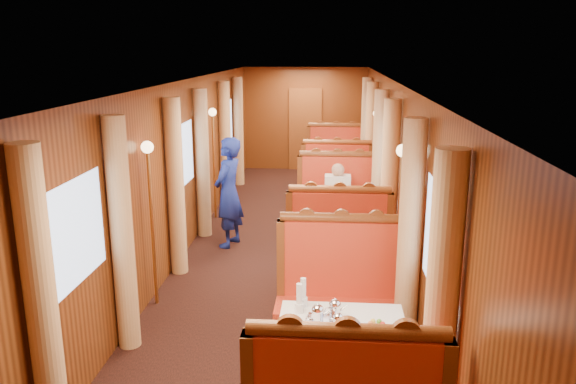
# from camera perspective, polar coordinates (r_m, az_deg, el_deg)

# --- Properties ---
(floor) EXTENTS (3.00, 12.00, 0.01)m
(floor) POSITION_cam_1_polar(r_m,az_deg,el_deg) (8.32, -0.23, -6.31)
(floor) COLOR black
(floor) RESTS_ON ground
(ceiling) EXTENTS (3.00, 12.00, 0.01)m
(ceiling) POSITION_cam_1_polar(r_m,az_deg,el_deg) (7.79, -0.24, 11.15)
(ceiling) COLOR silver
(ceiling) RESTS_ON wall_left
(wall_far) EXTENTS (3.00, 0.01, 2.50)m
(wall_far) POSITION_cam_1_polar(r_m,az_deg,el_deg) (13.87, 1.77, 7.41)
(wall_far) COLOR brown
(wall_far) RESTS_ON floor
(wall_left) EXTENTS (0.01, 12.00, 2.50)m
(wall_left) POSITION_cam_1_polar(r_m,az_deg,el_deg) (8.22, -10.73, 2.26)
(wall_left) COLOR brown
(wall_left) RESTS_ON floor
(wall_right) EXTENTS (0.01, 12.00, 2.50)m
(wall_right) POSITION_cam_1_polar(r_m,az_deg,el_deg) (7.99, 10.56, 1.92)
(wall_right) COLOR brown
(wall_right) RESTS_ON floor
(doorway_far) EXTENTS (0.80, 0.04, 2.00)m
(doorway_far) POSITION_cam_1_polar(r_m,az_deg,el_deg) (13.88, 1.75, 6.37)
(doorway_far) COLOR brown
(doorway_far) RESTS_ON floor
(table_near) EXTENTS (1.05, 0.72, 0.75)m
(table_near) POSITION_cam_1_polar(r_m,az_deg,el_deg) (4.97, 5.41, -16.79)
(table_near) COLOR white
(table_near) RESTS_ON floor
(banquette_near_aft) EXTENTS (1.30, 0.55, 1.34)m
(banquette_near_aft) POSITION_cam_1_polar(r_m,az_deg,el_deg) (5.84, 5.27, -11.22)
(banquette_near_aft) COLOR red
(banquette_near_aft) RESTS_ON floor
(table_mid) EXTENTS (1.05, 0.72, 0.75)m
(table_mid) POSITION_cam_1_polar(r_m,az_deg,el_deg) (8.17, 5.03, -3.97)
(table_mid) COLOR white
(table_mid) RESTS_ON floor
(banquette_mid_fwd) EXTENTS (1.30, 0.55, 1.34)m
(banquette_mid_fwd) POSITION_cam_1_polar(r_m,az_deg,el_deg) (7.20, 5.12, -6.15)
(banquette_mid_fwd) COLOR red
(banquette_mid_fwd) RESTS_ON floor
(banquette_mid_aft) EXTENTS (1.30, 0.55, 1.34)m
(banquette_mid_aft) POSITION_cam_1_polar(r_m,az_deg,el_deg) (9.13, 4.98, -1.67)
(banquette_mid_aft) COLOR red
(banquette_mid_aft) RESTS_ON floor
(table_far) EXTENTS (1.05, 0.72, 0.75)m
(table_far) POSITION_cam_1_polar(r_m,az_deg,el_deg) (11.55, 4.88, 1.52)
(table_far) COLOR white
(table_far) RESTS_ON floor
(banquette_far_fwd) EXTENTS (1.30, 0.55, 1.34)m
(banquette_far_fwd) POSITION_cam_1_polar(r_m,az_deg,el_deg) (10.55, 4.92, 0.54)
(banquette_far_fwd) COLOR red
(banquette_far_fwd) RESTS_ON floor
(banquette_far_aft) EXTENTS (1.30, 0.55, 1.34)m
(banquette_far_aft) POSITION_cam_1_polar(r_m,az_deg,el_deg) (12.53, 4.86, 2.77)
(banquette_far_aft) COLOR red
(banquette_far_aft) RESTS_ON floor
(tea_tray) EXTENTS (0.38, 0.32, 0.01)m
(tea_tray) POSITION_cam_1_polar(r_m,az_deg,el_deg) (4.75, 3.82, -13.04)
(tea_tray) COLOR silver
(tea_tray) RESTS_ON table_near
(teapot_left) EXTENTS (0.20, 0.18, 0.14)m
(teapot_left) POSITION_cam_1_polar(r_m,az_deg,el_deg) (4.69, 3.01, -12.59)
(teapot_left) COLOR silver
(teapot_left) RESTS_ON tea_tray
(teapot_right) EXTENTS (0.16, 0.14, 0.11)m
(teapot_right) POSITION_cam_1_polar(r_m,az_deg,el_deg) (4.62, 5.07, -13.21)
(teapot_right) COLOR silver
(teapot_right) RESTS_ON tea_tray
(teapot_back) EXTENTS (0.20, 0.17, 0.14)m
(teapot_back) POSITION_cam_1_polar(r_m,az_deg,el_deg) (4.79, 4.78, -12.03)
(teapot_back) COLOR silver
(teapot_back) RESTS_ON tea_tray
(fruit_plate) EXTENTS (0.20, 0.20, 0.05)m
(fruit_plate) POSITION_cam_1_polar(r_m,az_deg,el_deg) (4.71, 8.97, -13.29)
(fruit_plate) COLOR white
(fruit_plate) RESTS_ON table_near
(cup_inboard) EXTENTS (0.08, 0.08, 0.26)m
(cup_inboard) POSITION_cam_1_polar(r_m,az_deg,el_deg) (4.87, 1.15, -11.02)
(cup_inboard) COLOR white
(cup_inboard) RESTS_ON table_near
(cup_outboard) EXTENTS (0.08, 0.08, 0.26)m
(cup_outboard) POSITION_cam_1_polar(r_m,az_deg,el_deg) (4.97, 1.55, -10.44)
(cup_outboard) COLOR white
(cup_outboard) RESTS_ON table_near
(rose_vase_mid) EXTENTS (0.06, 0.06, 0.36)m
(rose_vase_mid) POSITION_cam_1_polar(r_m,az_deg,el_deg) (8.00, 4.98, -0.24)
(rose_vase_mid) COLOR silver
(rose_vase_mid) RESTS_ON table_mid
(rose_vase_far) EXTENTS (0.06, 0.06, 0.36)m
(rose_vase_far) POSITION_cam_1_polar(r_m,az_deg,el_deg) (11.46, 4.82, 4.24)
(rose_vase_far) COLOR silver
(rose_vase_far) RESTS_ON table_far
(window_left_near) EXTENTS (0.01, 1.20, 0.90)m
(window_left_near) POSITION_cam_1_polar(r_m,az_deg,el_deg) (4.98, -21.00, -4.06)
(window_left_near) COLOR #94ADD0
(window_left_near) RESTS_ON wall_left
(curtain_left_near_a) EXTENTS (0.22, 0.22, 2.35)m
(curtain_left_near_a) POSITION_cam_1_polar(r_m,az_deg,el_deg) (4.39, -23.73, -10.71)
(curtain_left_near_a) COLOR #E5B275
(curtain_left_near_a) RESTS_ON floor
(curtain_left_near_b) EXTENTS (0.22, 0.22, 2.35)m
(curtain_left_near_b) POSITION_cam_1_polar(r_m,az_deg,el_deg) (5.70, -16.51, -4.30)
(curtain_left_near_b) COLOR #E5B275
(curtain_left_near_b) RESTS_ON floor
(window_right_near) EXTENTS (0.01, 1.20, 0.90)m
(window_right_near) POSITION_cam_1_polar(r_m,az_deg,el_deg) (4.59, 14.98, -5.11)
(window_right_near) COLOR #94ADD0
(window_right_near) RESTS_ON wall_right
(curtain_right_near_a) EXTENTS (0.22, 0.22, 2.35)m
(curtain_right_near_a) POSITION_cam_1_polar(r_m,az_deg,el_deg) (3.97, 15.22, -12.62)
(curtain_right_near_a) COLOR #E5B275
(curtain_right_near_a) RESTS_ON floor
(curtain_right_near_b) EXTENTS (0.22, 0.22, 2.35)m
(curtain_right_near_b) POSITION_cam_1_polar(r_m,az_deg,el_deg) (5.39, 12.22, -5.10)
(curtain_right_near_b) COLOR #E5B275
(curtain_right_near_b) RESTS_ON floor
(window_left_mid) EXTENTS (0.01, 1.20, 0.90)m
(window_left_mid) POSITION_cam_1_polar(r_m,az_deg,el_deg) (8.17, -10.69, 3.63)
(window_left_mid) COLOR #94ADD0
(window_left_mid) RESTS_ON wall_left
(curtain_left_mid_a) EXTENTS (0.22, 0.22, 2.35)m
(curtain_left_mid_a) POSITION_cam_1_polar(r_m,az_deg,el_deg) (7.47, -11.33, 0.43)
(curtain_left_mid_a) COLOR #E5B275
(curtain_left_mid_a) RESTS_ON floor
(curtain_left_mid_b) EXTENTS (0.22, 0.22, 2.35)m
(curtain_left_mid_b) POSITION_cam_1_polar(r_m,az_deg,el_deg) (8.94, -8.69, 2.84)
(curtain_left_mid_b) COLOR #E5B275
(curtain_left_mid_b) RESTS_ON floor
(window_right_mid) EXTENTS (0.01, 1.20, 0.90)m
(window_right_mid) POSITION_cam_1_polar(r_m,az_deg,el_deg) (7.94, 10.52, 3.33)
(window_right_mid) COLOR #94ADD0
(window_right_mid) RESTS_ON wall_right
(curtain_right_mid_a) EXTENTS (0.22, 0.22, 2.35)m
(curtain_right_mid_a) POSITION_cam_1_polar(r_m,az_deg,el_deg) (7.24, 10.22, 0.03)
(curtain_right_mid_a) COLOR #E5B275
(curtain_right_mid_a) RESTS_ON floor
(curtain_right_mid_b) EXTENTS (0.22, 0.22, 2.35)m
(curtain_right_mid_b) POSITION_cam_1_polar(r_m,az_deg,el_deg) (8.75, 9.24, 2.56)
(curtain_right_mid_b) COLOR #E5B275
(curtain_right_mid_b) RESTS_ON floor
(window_left_far) EXTENTS (0.01, 1.20, 0.90)m
(window_left_far) POSITION_cam_1_polar(r_m,az_deg,el_deg) (11.55, -6.24, 6.91)
(window_left_far) COLOR #94ADD0
(window_left_far) RESTS_ON wall_left
(curtain_left_far_a) EXTENTS (0.22, 0.22, 2.35)m
(curtain_left_far_a) POSITION_cam_1_polar(r_m,az_deg,el_deg) (10.81, -6.40, 4.92)
(curtain_left_far_a) COLOR #E5B275
(curtain_left_far_a) RESTS_ON floor
(curtain_left_far_b) EXTENTS (0.22, 0.22, 2.35)m
(curtain_left_far_b) POSITION_cam_1_polar(r_m,az_deg,el_deg) (12.33, -5.07, 6.12)
(curtain_left_far_b) COLOR #E5B275
(curtain_left_far_b) RESTS_ON floor
(window_right_far) EXTENTS (0.01, 1.20, 0.90)m
(window_right_far) POSITION_cam_1_polar(r_m,az_deg,el_deg) (11.39, 8.72, 6.72)
(window_right_far) COLOR #94ADD0
(window_right_far) RESTS_ON wall_right
(curtain_right_far_a) EXTENTS (0.22, 0.22, 2.35)m
(curtain_right_far_a) POSITION_cam_1_polar(r_m,az_deg,el_deg) (10.65, 8.40, 4.71)
(curtain_right_far_a) COLOR #E5B275
(curtain_right_far_a) RESTS_ON floor
(curtain_right_far_b) EXTENTS (0.22, 0.22, 2.35)m
(curtain_right_far_b) POSITION_cam_1_polar(r_m,az_deg,el_deg) (12.19, 7.92, 5.95)
(curtain_right_far_b) COLOR #E5B275
(curtain_right_far_b) RESTS_ON floor
(sconce_left_fore) EXTENTS (0.14, 0.14, 1.95)m
(sconce_left_fore) POSITION_cam_1_polar(r_m,az_deg,el_deg) (6.53, -13.84, 0.15)
(sconce_left_fore) COLOR #BF8C3F
(sconce_left_fore) RESTS_ON floor
(sconce_right_fore) EXTENTS (0.14, 0.14, 1.95)m
(sconce_right_fore) POSITION_cam_1_polar(r_m,az_deg,el_deg) (6.25, 11.35, -0.33)
(sconce_right_fore) COLOR #BF8C3F
(sconce_right_fore) RESTS_ON floor
(sconce_left_aft) EXTENTS (0.14, 0.14, 1.95)m
(sconce_left_aft) POSITION_cam_1_polar(r_m,az_deg,el_deg) (9.84, -7.59, 5.18)
(sconce_left_aft) COLOR #BF8C3F
(sconce_left_aft) RESTS_ON floor
(sconce_right_aft) EXTENTS (0.14, 0.14, 1.95)m
(sconce_right_aft) POSITION_cam_1_polar(r_m,az_deg,el_deg) (9.66, 8.94, 4.96)
(sconce_right_aft) COLOR #BF8C3F
(sconce_right_aft) RESTS_ON floor
(steward) EXTENTS (0.55, 0.70, 1.67)m
(steward) POSITION_cam_1_polar(r_m,az_deg,el_deg) (8.48, -6.06, -0.05)
(steward) COLOR navy
(steward) RESTS_ON floor
(passenger) EXTENTS (0.40, 0.44, 0.76)m
(passenger) POSITION_cam_1_polar(r_m,az_deg,el_deg) (8.80, 5.04, -0.14)
(passenger) COLOR beige
(passenger) RESTS_ON banquette_mid_aft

